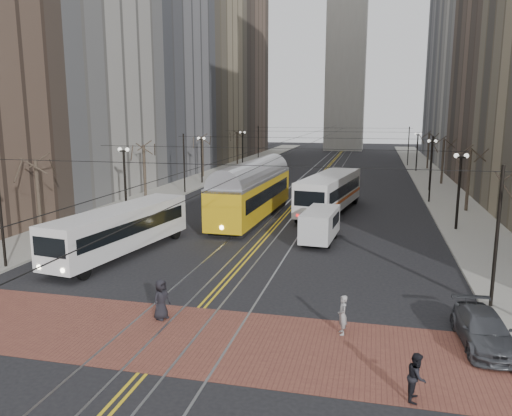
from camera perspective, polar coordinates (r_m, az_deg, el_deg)
The scene contains 23 objects.
ground at distance 24.32m, azimuth -5.50°, elevation -10.46°, with size 260.00×260.00×0.00m, color black.
sidewalk_left at distance 70.65m, azimuth -5.28°, elevation 3.66°, with size 5.00×140.00×0.15m, color gray.
sidewalk_right at distance 67.41m, azimuth 19.70°, elevation 2.73°, with size 5.00×140.00×0.15m, color gray.
crosswalk_band at distance 20.88m, azimuth -9.14°, elevation -14.25°, with size 25.00×6.00×0.01m, color brown.
streetcar_rails at distance 67.41m, azimuth 6.92°, elevation 3.22°, with size 4.80×130.00×0.02m, color gray.
centre_lines at distance 67.41m, azimuth 6.92°, elevation 3.22°, with size 0.42×130.00×0.01m, color gold.
building_left_mid at distance 75.48m, azimuth -13.17°, elevation 16.76°, with size 16.00×20.00×34.00m, color slate.
building_left_midfar at distance 95.70m, azimuth -8.88°, elevation 21.03°, with size 20.00×20.00×52.00m, color gray.
building_left_far at distance 112.91m, azimuth -3.83°, elevation 16.47°, with size 16.00×20.00×40.00m, color brown.
building_right_far at distance 109.50m, azimuth 23.72°, elevation 15.79°, with size 16.00×20.00×40.00m, color slate.
lamp_posts at distance 51.07m, azimuth 4.90°, elevation 4.01°, with size 27.60×57.20×5.60m.
street_trees at distance 57.47m, azimuth 5.87°, elevation 4.75°, with size 31.68×53.28×5.60m.
trolley_wires at distance 56.96m, azimuth 5.83°, elevation 5.68°, with size 25.96×120.00×6.60m.
transit_bus at distance 32.38m, azimuth -15.19°, elevation -2.63°, with size 2.48×11.92×2.98m, color silver.
streetcar at distance 42.34m, azimuth -0.40°, elevation 1.38°, with size 2.95×15.87×3.74m, color gold.
rear_bus at distance 45.01m, azimuth 8.43°, elevation 1.61°, with size 2.85×13.11×3.42m, color silver.
cargo_van at distance 34.59m, azimuth 7.32°, elevation -2.09°, with size 1.98×5.15×2.28m, color #BEBEBE.
sedan_grey at distance 51.67m, azimuth 10.52°, elevation 1.58°, with size 1.62×4.03×1.37m, color #3E4045.
sedan_silver at distance 63.46m, azimuth 10.16°, elevation 3.41°, with size 1.76×5.04×1.66m, color #B8BCC1.
sedan_parked at distance 21.51m, azimuth 24.56°, elevation -12.52°, with size 1.79×4.41×1.28m, color #414349.
pedestrian_a at distance 22.24m, azimuth -10.78°, elevation -10.21°, with size 0.87×0.57×1.78m, color black.
pedestrian_b at distance 20.78m, azimuth 9.86°, elevation -11.95°, with size 0.59×0.39×1.62m, color gray.
pedestrian_c at distance 17.01m, azimuth 17.90°, elevation -17.87°, with size 0.75×0.59×1.55m, color black.
Camera 1 is at (7.44, -21.42, 8.80)m, focal length 35.00 mm.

